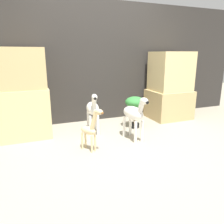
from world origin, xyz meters
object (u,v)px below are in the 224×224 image
at_px(zebra_right, 134,114).
at_px(giraffe_figurine, 91,128).
at_px(potted_palm_front, 135,104).
at_px(zebra_left, 93,109).

relative_size(zebra_right, giraffe_figurine, 1.13).
bearing_deg(zebra_right, giraffe_figurine, -167.37).
bearing_deg(giraffe_figurine, potted_palm_front, 33.47).
distance_m(zebra_left, giraffe_figurine, 0.72).
relative_size(zebra_right, zebra_left, 1.00).
xyz_separation_m(zebra_right, giraffe_figurine, (-0.72, -0.16, -0.08)).
bearing_deg(potted_palm_front, giraffe_figurine, -146.53).
distance_m(giraffe_figurine, potted_palm_front, 1.18).
bearing_deg(zebra_left, giraffe_figurine, -109.14).
xyz_separation_m(zebra_left, giraffe_figurine, (-0.23, -0.68, -0.08)).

